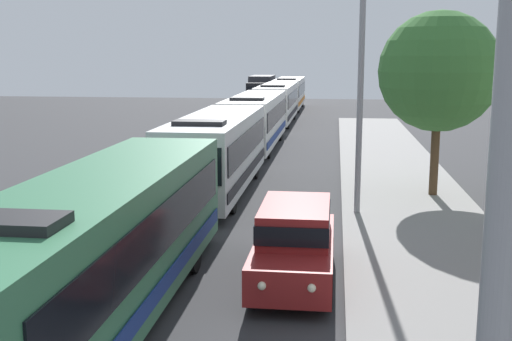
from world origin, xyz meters
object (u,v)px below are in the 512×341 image
object	(u,v)px
bus_rear	(289,92)
white_suv	(295,240)
bus_second_in_line	(217,150)
bus_lead	(100,245)
roadside_tree	(439,72)
streetlamp_mid	(361,56)
box_truck_oncoming	(261,90)
bus_fourth_in_line	(277,102)
bus_middle	(256,119)

from	to	relation	value
bus_rear	white_suv	bearing A→B (deg)	-85.64
bus_second_in_line	bus_rear	world-z (taller)	same
bus_lead	roadside_tree	world-z (taller)	roadside_tree
white_suv	streetlamp_mid	size ratio (longest dim) A/B	0.58
roadside_tree	bus_lead	bearing A→B (deg)	-123.44
box_truck_oncoming	roadside_tree	bearing A→B (deg)	-74.91
white_suv	bus_lead	bearing A→B (deg)	-140.91
bus_lead	white_suv	distance (m)	4.81
bus_second_in_line	white_suv	bearing A→B (deg)	-69.12
white_suv	bus_fourth_in_line	bearing A→B (deg)	95.96
streetlamp_mid	bus_rear	bearing A→B (deg)	97.32
bus_fourth_in_line	roadside_tree	xyz separation A→B (m)	(8.37, -25.76, 3.10)
box_truck_oncoming	bus_rear	bearing A→B (deg)	-53.17
bus_middle	roadside_tree	bearing A→B (deg)	-55.64
white_suv	bus_rear	bearing A→B (deg)	94.36
bus_fourth_in_line	white_suv	bearing A→B (deg)	-84.04
white_suv	box_truck_oncoming	size ratio (longest dim) A/B	0.69
bus_middle	streetlamp_mid	size ratio (longest dim) A/B	1.42
bus_middle	bus_fourth_in_line	xyz separation A→B (m)	(-0.00, 13.52, -0.00)
bus_second_in_line	bus_rear	distance (m)	38.84
bus_rear	streetlamp_mid	xyz separation A→B (m)	(5.40, -42.00, 3.68)
bus_fourth_in_line	white_suv	xyz separation A→B (m)	(3.70, -35.43, -0.66)
bus_middle	roadside_tree	distance (m)	15.15
white_suv	bus_second_in_line	bearing A→B (deg)	110.88
bus_fourth_in_line	bus_second_in_line	bearing A→B (deg)	-90.00
bus_lead	bus_middle	bearing A→B (deg)	90.00
streetlamp_mid	bus_middle	bearing A→B (deg)	109.35
bus_middle	streetlamp_mid	bearing A→B (deg)	-70.65
bus_second_in_line	roadside_tree	size ratio (longest dim) A/B	1.57
bus_lead	roadside_tree	bearing A→B (deg)	56.56
bus_second_in_line	bus_fourth_in_line	world-z (taller)	same
box_truck_oncoming	bus_middle	bearing A→B (deg)	-83.93
bus_lead	bus_middle	size ratio (longest dim) A/B	1.00
bus_fourth_in_line	roadside_tree	size ratio (longest dim) A/B	1.70
bus_second_in_line	roadside_tree	distance (m)	8.92
bus_lead	bus_fourth_in_line	world-z (taller)	same
bus_middle	bus_rear	bearing A→B (deg)	90.00
bus_fourth_in_line	white_suv	distance (m)	35.62
streetlamp_mid	roadside_tree	xyz separation A→B (m)	(2.97, 3.13, -0.58)
bus_second_in_line	bus_middle	xyz separation A→B (m)	(0.00, 12.21, 0.00)
bus_fourth_in_line	streetlamp_mid	world-z (taller)	streetlamp_mid
bus_second_in_line	bus_middle	size ratio (longest dim) A/B	0.89
bus_lead	bus_fourth_in_line	bearing A→B (deg)	90.00
bus_middle	box_truck_oncoming	distance (m)	31.21
bus_fourth_in_line	bus_rear	distance (m)	13.11
bus_middle	streetlamp_mid	xyz separation A→B (m)	(5.40, -15.37, 3.68)
bus_lead	white_suv	xyz separation A→B (m)	(3.70, 3.00, -0.66)
box_truck_oncoming	white_suv	bearing A→B (deg)	-82.47
bus_rear	streetlamp_mid	distance (m)	42.50
bus_second_in_line	box_truck_oncoming	distance (m)	43.38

